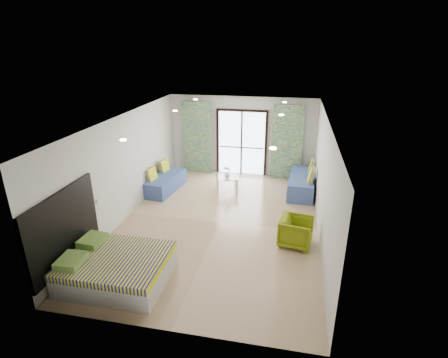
% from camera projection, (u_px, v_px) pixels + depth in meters
% --- Properties ---
extents(floor, '(5.00, 7.50, 0.01)m').
position_uv_depth(floor, '(219.00, 222.00, 9.10)').
color(floor, '#A0815F').
rests_on(floor, ground).
extents(ceiling, '(5.00, 7.50, 0.01)m').
position_uv_depth(ceiling, '(218.00, 120.00, 8.10)').
color(ceiling, silver).
rests_on(ceiling, ground).
extents(wall_back, '(5.00, 0.01, 2.70)m').
position_uv_depth(wall_back, '(242.00, 136.00, 12.02)').
color(wall_back, silver).
rests_on(wall_back, ground).
extents(wall_front, '(5.00, 0.01, 2.70)m').
position_uv_depth(wall_front, '(165.00, 261.00, 5.18)').
color(wall_front, silver).
rests_on(wall_front, ground).
extents(wall_left, '(0.01, 7.50, 2.70)m').
position_uv_depth(wall_left, '(125.00, 167.00, 9.06)').
color(wall_left, silver).
rests_on(wall_left, ground).
extents(wall_right, '(0.01, 7.50, 2.70)m').
position_uv_depth(wall_right, '(323.00, 181.00, 8.14)').
color(wall_right, silver).
rests_on(wall_right, ground).
extents(balcony_door, '(1.76, 0.08, 2.28)m').
position_uv_depth(balcony_door, '(242.00, 139.00, 12.03)').
color(balcony_door, black).
rests_on(balcony_door, floor).
extents(balcony_rail, '(1.52, 0.03, 0.04)m').
position_uv_depth(balcony_rail, '(241.00, 147.00, 12.15)').
color(balcony_rail, '#595451').
rests_on(balcony_rail, balcony_door).
extents(curtain_left, '(1.00, 0.10, 2.50)m').
position_uv_depth(curtain_left, '(197.00, 138.00, 12.18)').
color(curtain_left, silver).
rests_on(curtain_left, floor).
extents(curtain_right, '(1.00, 0.10, 2.50)m').
position_uv_depth(curtain_right, '(287.00, 143.00, 11.61)').
color(curtain_right, silver).
rests_on(curtain_right, floor).
extents(downlight_a, '(0.12, 0.12, 0.02)m').
position_uv_depth(downlight_a, '(123.00, 140.00, 6.55)').
color(downlight_a, '#FFE0B2').
rests_on(downlight_a, ceiling).
extents(downlight_b, '(0.12, 0.12, 0.02)m').
position_uv_depth(downlight_b, '(273.00, 148.00, 6.03)').
color(downlight_b, '#FFE0B2').
rests_on(downlight_b, ceiling).
extents(downlight_c, '(0.12, 0.12, 0.02)m').
position_uv_depth(downlight_c, '(175.00, 111.00, 9.28)').
color(downlight_c, '#FFE0B2').
rests_on(downlight_c, ceiling).
extents(downlight_d, '(0.12, 0.12, 0.02)m').
position_uv_depth(downlight_d, '(281.00, 115.00, 8.77)').
color(downlight_d, '#FFE0B2').
rests_on(downlight_d, ceiling).
extents(downlight_e, '(0.12, 0.12, 0.02)m').
position_uv_depth(downlight_e, '(196.00, 99.00, 11.11)').
color(downlight_e, '#FFE0B2').
rests_on(downlight_e, ceiling).
extents(downlight_f, '(0.12, 0.12, 0.02)m').
position_uv_depth(downlight_f, '(284.00, 102.00, 10.59)').
color(downlight_f, '#FFE0B2').
rests_on(downlight_f, ceiling).
extents(headboard, '(0.06, 2.10, 1.50)m').
position_uv_depth(headboard, '(64.00, 228.00, 6.70)').
color(headboard, black).
rests_on(headboard, floor).
extents(switch_plate, '(0.02, 0.10, 0.10)m').
position_uv_depth(switch_plate, '(98.00, 201.00, 7.84)').
color(switch_plate, silver).
rests_on(switch_plate, wall_left).
extents(bed, '(1.93, 1.58, 0.67)m').
position_uv_depth(bed, '(116.00, 268.00, 6.80)').
color(bed, silver).
rests_on(bed, floor).
extents(daybed_left, '(0.88, 1.79, 0.85)m').
position_uv_depth(daybed_left, '(165.00, 182.00, 10.98)').
color(daybed_left, '#3D5393').
rests_on(daybed_left, floor).
extents(daybed_right, '(0.87, 1.99, 0.96)m').
position_uv_depth(daybed_right, '(302.00, 183.00, 10.83)').
color(daybed_right, '#3D5393').
rests_on(daybed_right, floor).
extents(coffee_table, '(0.83, 0.83, 0.79)m').
position_uv_depth(coffee_table, '(227.00, 178.00, 10.93)').
color(coffee_table, silver).
rests_on(coffee_table, floor).
extents(vase, '(0.18, 0.19, 0.18)m').
position_uv_depth(vase, '(227.00, 175.00, 10.82)').
color(vase, white).
rests_on(vase, coffee_table).
extents(armchair, '(0.77, 0.81, 0.73)m').
position_uv_depth(armchair, '(296.00, 230.00, 7.98)').
color(armchair, olive).
rests_on(armchair, floor).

